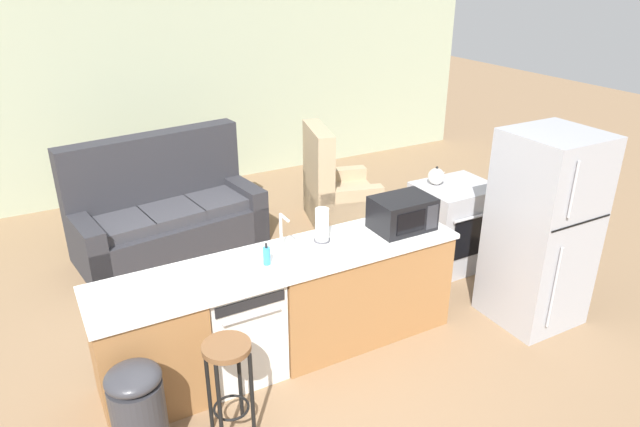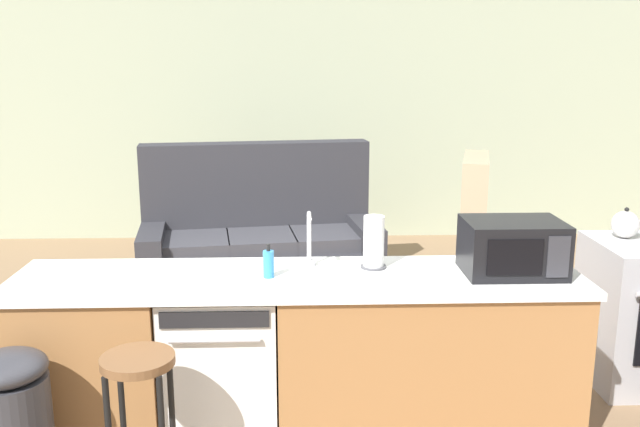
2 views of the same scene
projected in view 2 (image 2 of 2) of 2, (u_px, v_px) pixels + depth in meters
wall_back at (310, 122)px, 7.49m from camera, size 10.00×0.06×2.60m
kitchen_counter at (316, 361)px, 3.59m from camera, size 2.94×0.66×0.90m
dishwasher at (223, 362)px, 3.58m from camera, size 0.58×0.61×0.84m
microwave at (513, 247)px, 3.49m from camera, size 0.50×0.37×0.28m
sink_faucet at (309, 243)px, 3.60m from camera, size 0.07×0.18×0.30m
paper_towel_roll at (374, 243)px, 3.58m from camera, size 0.14×0.14×0.28m
soap_bottle at (268, 264)px, 3.44m from camera, size 0.06×0.06×0.18m
kettle at (625, 224)px, 4.19m from camera, size 0.21×0.17×0.19m
bar_stool at (140, 400)px, 2.96m from camera, size 0.32×0.32×0.74m
couch at (259, 245)px, 5.91m from camera, size 2.10×1.16×1.27m
armchair at (496, 257)px, 5.72m from camera, size 1.00×1.03×1.20m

